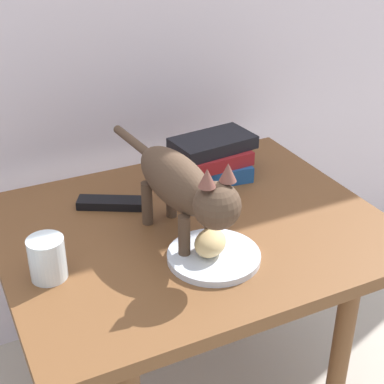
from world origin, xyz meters
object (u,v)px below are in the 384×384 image
(side_table, at_px, (192,250))
(cat, at_px, (183,186))
(bread_roll, at_px, (210,243))
(book_stack, at_px, (211,158))
(plate, at_px, (214,256))
(tv_remote, at_px, (110,203))
(candle_jar, at_px, (48,261))

(side_table, distance_m, cat, 0.21)
(bread_roll, distance_m, book_stack, 0.36)
(book_stack, bearing_deg, side_table, -127.80)
(plate, distance_m, tv_remote, 0.31)
(cat, relative_size, book_stack, 2.18)
(side_table, bearing_deg, cat, -129.94)
(bread_roll, distance_m, candle_jar, 0.31)
(cat, relative_size, tv_remote, 3.19)
(side_table, height_order, tv_remote, tv_remote)
(side_table, height_order, plate, plate)
(candle_jar, distance_m, tv_remote, 0.28)
(bread_roll, xyz_separation_m, cat, (-0.02, 0.08, 0.09))
(side_table, distance_m, book_stack, 0.26)
(candle_jar, xyz_separation_m, tv_remote, (0.19, 0.20, -0.03))
(book_stack, relative_size, candle_jar, 2.59)
(cat, height_order, candle_jar, cat)
(cat, xyz_separation_m, book_stack, (0.19, 0.24, -0.08))
(cat, bearing_deg, candle_jar, 179.37)
(plate, relative_size, tv_remote, 1.25)
(plate, height_order, candle_jar, candle_jar)
(bread_roll, bearing_deg, tv_remote, 111.28)
(side_table, relative_size, book_stack, 3.76)
(cat, height_order, tv_remote, cat)
(plate, bearing_deg, bread_roll, 148.24)
(side_table, xyz_separation_m, bread_roll, (-0.03, -0.14, 0.11))
(bread_roll, xyz_separation_m, book_stack, (0.17, 0.32, 0.01))
(side_table, xyz_separation_m, candle_jar, (-0.33, -0.05, 0.11))
(plate, distance_m, candle_jar, 0.32)
(bread_roll, height_order, tv_remote, bread_roll)
(side_table, distance_m, tv_remote, 0.22)
(candle_jar, relative_size, tv_remote, 0.57)
(candle_jar, bearing_deg, cat, -0.63)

